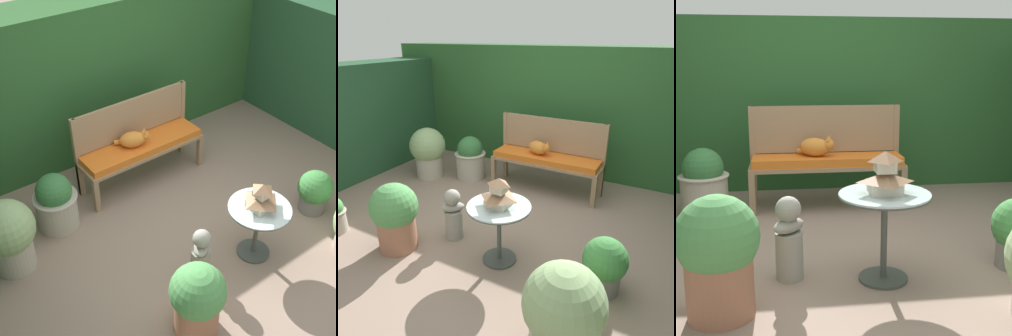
{
  "view_description": "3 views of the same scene",
  "coord_description": "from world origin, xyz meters",
  "views": [
    {
      "loc": [
        -2.42,
        -2.64,
        3.6
      ],
      "look_at": [
        0.05,
        0.66,
        0.5
      ],
      "focal_mm": 50.0,
      "sensor_mm": 36.0,
      "label": 1
    },
    {
      "loc": [
        1.65,
        -2.84,
        2.1
      ],
      "look_at": [
        -0.04,
        0.26,
        0.66
      ],
      "focal_mm": 35.0,
      "sensor_mm": 36.0,
      "label": 2
    },
    {
      "loc": [
        -0.37,
        -3.39,
        1.45
      ],
      "look_at": [
        0.16,
        0.56,
        0.55
      ],
      "focal_mm": 50.0,
      "sensor_mm": 36.0,
      "label": 3
    }
  ],
  "objects": [
    {
      "name": "ground",
      "position": [
        0.0,
        0.0,
        0.0
      ],
      "size": [
        30.0,
        30.0,
        0.0
      ],
      "primitive_type": "plane",
      "color": "gray"
    },
    {
      "name": "foliage_hedge_back",
      "position": [
        0.0,
        2.31,
        0.98
      ],
      "size": [
        6.4,
        0.73,
        1.95
      ],
      "primitive_type": "cube",
      "color": "#285628",
      "rests_on": "ground"
    },
    {
      "name": "garden_bench",
      "position": [
        0.08,
        1.21,
        0.45
      ],
      "size": [
        1.56,
        0.43,
        0.54
      ],
      "color": "#937556",
      "rests_on": "ground"
    },
    {
      "name": "bench_backrest",
      "position": [
        0.08,
        1.4,
        0.73
      ],
      "size": [
        1.56,
        0.06,
        1.02
      ],
      "color": "#937556",
      "rests_on": "ground"
    },
    {
      "name": "cat",
      "position": [
        -0.04,
        1.21,
        0.63
      ],
      "size": [
        0.37,
        0.32,
        0.22
      ],
      "rotation": [
        0.0,
        0.0,
        -0.36
      ],
      "color": "orange",
      "rests_on": "garden_bench"
    },
    {
      "name": "patio_table",
      "position": [
        0.29,
        -0.49,
        0.48
      ],
      "size": [
        0.62,
        0.62,
        0.61
      ],
      "color": "#424742",
      "rests_on": "ground"
    },
    {
      "name": "pagoda_birdhouse",
      "position": [
        0.29,
        -0.49,
        0.73
      ],
      "size": [
        0.28,
        0.28,
        0.28
      ],
      "color": "beige",
      "rests_on": "patio_table"
    },
    {
      "name": "garden_bust",
      "position": [
        -0.34,
        -0.39,
        0.29
      ],
      "size": [
        0.27,
        0.27,
        0.58
      ],
      "rotation": [
        0.0,
        0.0,
        0.75
      ],
      "color": "gray",
      "rests_on": "ground"
    },
    {
      "name": "potted_plant_table_near",
      "position": [
        -1.13,
        1.08,
        0.32
      ],
      "size": [
        0.48,
        0.48,
        0.67
      ],
      "color": "#ADA393",
      "rests_on": "ground"
    },
    {
      "name": "potted_plant_hedge_corner",
      "position": [
        -0.75,
        -0.82,
        0.39
      ],
      "size": [
        0.49,
        0.49,
        0.73
      ],
      "color": "#9E664C",
      "rests_on": "ground"
    }
  ]
}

